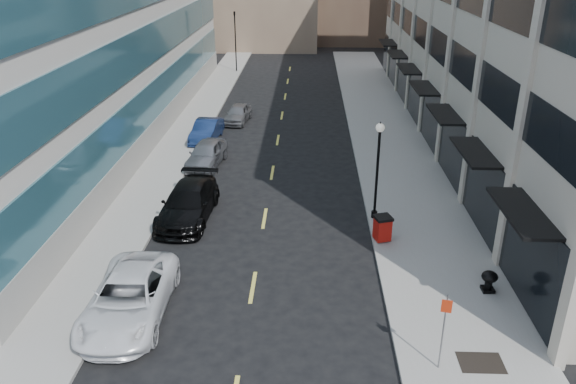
# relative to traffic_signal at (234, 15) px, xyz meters

# --- Properties ---
(sidewalk_right) EXTENTS (5.00, 80.00, 0.15)m
(sidewalk_right) POSITION_rel_traffic_signal_xyz_m (13.00, -28.00, -5.64)
(sidewalk_right) COLOR gray
(sidewalk_right) RESTS_ON ground
(sidewalk_left) EXTENTS (3.00, 80.00, 0.15)m
(sidewalk_left) POSITION_rel_traffic_signal_xyz_m (-1.00, -28.00, -5.64)
(sidewalk_left) COLOR gray
(sidewalk_left) RESTS_ON ground
(building_right) EXTENTS (15.30, 46.50, 18.25)m
(building_right) POSITION_rel_traffic_signal_xyz_m (22.44, -21.01, 3.28)
(building_right) COLOR #B0A595
(building_right) RESTS_ON ground
(grate_far) EXTENTS (1.40, 1.00, 0.01)m
(grate_far) POSITION_rel_traffic_signal_xyz_m (13.10, -44.20, -5.56)
(grate_far) COLOR black
(grate_far) RESTS_ON sidewalk_right
(road_centerline) EXTENTS (0.15, 68.20, 0.01)m
(road_centerline) POSITION_rel_traffic_signal_xyz_m (5.50, -31.00, -5.71)
(road_centerline) COLOR #D8CC4C
(road_centerline) RESTS_ON ground
(traffic_signal) EXTENTS (0.66, 0.66, 6.98)m
(traffic_signal) POSITION_rel_traffic_signal_xyz_m (0.00, 0.00, 0.00)
(traffic_signal) COLOR black
(traffic_signal) RESTS_ON ground
(car_white_van) EXTENTS (2.72, 5.74, 1.58)m
(car_white_van) POSITION_rel_traffic_signal_xyz_m (1.33, -42.01, -4.93)
(car_white_van) COLOR white
(car_white_van) RESTS_ON ground
(car_black_pickup) EXTENTS (2.54, 5.69, 1.62)m
(car_black_pickup) POSITION_rel_traffic_signal_xyz_m (1.84, -34.11, -4.91)
(car_black_pickup) COLOR black
(car_black_pickup) RESTS_ON ground
(car_silver_sedan) EXTENTS (2.30, 4.61, 1.51)m
(car_silver_sedan) POSITION_rel_traffic_signal_xyz_m (1.50, -27.00, -4.96)
(car_silver_sedan) COLOR gray
(car_silver_sedan) RESTS_ON ground
(car_blue_sedan) EXTENTS (1.84, 4.39, 1.41)m
(car_blue_sedan) POSITION_rel_traffic_signal_xyz_m (0.70, -22.30, -5.01)
(car_blue_sedan) COLOR navy
(car_blue_sedan) RESTS_ON ground
(car_grey_sedan) EXTENTS (2.02, 4.03, 1.32)m
(car_grey_sedan) POSITION_rel_traffic_signal_xyz_m (2.30, -17.88, -5.06)
(car_grey_sedan) COLOR slate
(car_grey_sedan) RESTS_ON ground
(trash_bin) EXTENTS (0.90, 0.90, 1.17)m
(trash_bin) POSITION_rel_traffic_signal_xyz_m (10.90, -36.25, -4.94)
(trash_bin) COLOR #B4130C
(trash_bin) RESTS_ON sidewalk_right
(lamppost) EXTENTS (0.40, 0.40, 4.81)m
(lamppost) POSITION_rel_traffic_signal_xyz_m (10.80, -33.99, -2.74)
(lamppost) COLOR black
(lamppost) RESTS_ON sidewalk_right
(sign_post) EXTENTS (0.31, 0.10, 2.68)m
(sign_post) POSITION_rel_traffic_signal_xyz_m (11.71, -44.46, -3.87)
(sign_post) COLOR slate
(sign_post) RESTS_ON sidewalk_right
(urn_planter) EXTENTS (0.61, 0.61, 0.84)m
(urn_planter) POSITION_rel_traffic_signal_xyz_m (14.46, -40.13, -5.06)
(urn_planter) COLOR black
(urn_planter) RESTS_ON sidewalk_right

